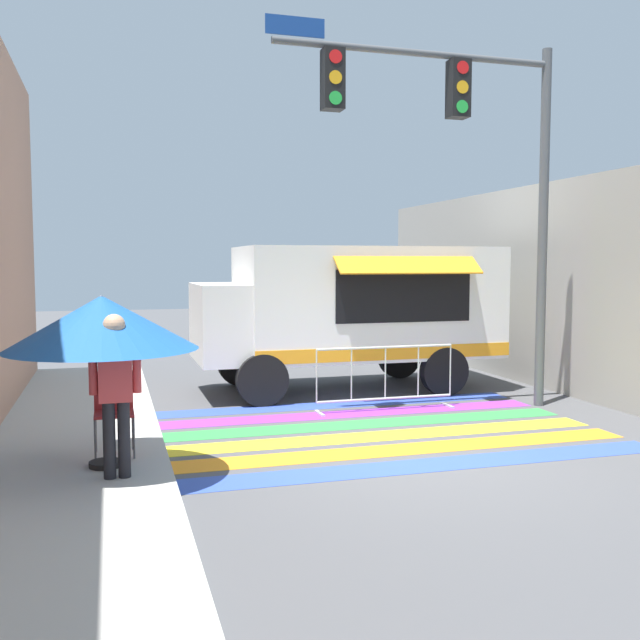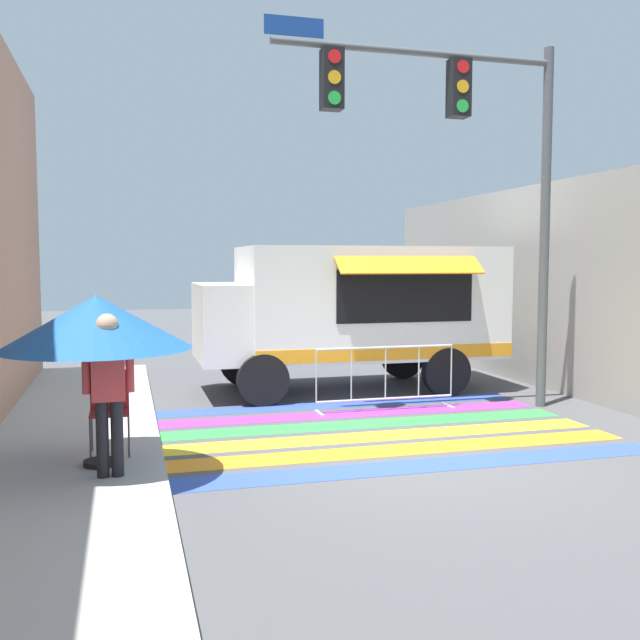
# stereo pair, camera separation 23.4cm
# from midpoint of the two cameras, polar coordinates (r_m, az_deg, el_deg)

# --- Properties ---
(ground_plane) EXTENTS (60.00, 60.00, 0.00)m
(ground_plane) POSITION_cam_midpoint_polar(r_m,az_deg,el_deg) (9.21, 8.02, -10.77)
(ground_plane) COLOR #4C4C4F
(concrete_wall_right) EXTENTS (0.20, 16.00, 3.96)m
(concrete_wall_right) POSITION_cam_midpoint_polar(r_m,az_deg,el_deg) (13.72, 20.32, 2.42)
(concrete_wall_right) COLOR #A39E93
(concrete_wall_right) RESTS_ON ground_plane
(crosswalk_painted) EXTENTS (6.40, 4.36, 0.01)m
(crosswalk_painted) POSITION_cam_midpoint_polar(r_m,az_deg,el_deg) (10.54, 4.80, -8.75)
(crosswalk_painted) COLOR #334FB2
(crosswalk_painted) RESTS_ON ground_plane
(food_truck) EXTENTS (5.67, 2.76, 2.73)m
(food_truck) POSITION_cam_midpoint_polar(r_m,az_deg,el_deg) (13.54, 2.66, 1.08)
(food_truck) COLOR white
(food_truck) RESTS_ON ground_plane
(traffic_signal_pole) EXTENTS (4.82, 0.29, 6.05)m
(traffic_signal_pole) POSITION_cam_midpoint_polar(r_m,az_deg,el_deg) (11.92, 11.73, 13.92)
(traffic_signal_pole) COLOR #515456
(traffic_signal_pole) RESTS_ON ground_plane
(patio_umbrella) EXTENTS (2.09, 2.09, 1.91)m
(patio_umbrella) POSITION_cam_midpoint_polar(r_m,az_deg,el_deg) (8.19, -16.67, -0.20)
(patio_umbrella) COLOR black
(patio_umbrella) RESTS_ON sidewalk_left
(folding_chair) EXTENTS (0.45, 0.45, 0.97)m
(folding_chair) POSITION_cam_midpoint_polar(r_m,az_deg,el_deg) (8.87, -15.76, -6.45)
(folding_chair) COLOR #4C4C51
(folding_chair) RESTS_ON sidewalk_left
(vendor_person) EXTENTS (0.53, 0.23, 1.74)m
(vendor_person) POSITION_cam_midpoint_polar(r_m,az_deg,el_deg) (7.80, -15.74, -4.95)
(vendor_person) COLOR black
(vendor_person) RESTS_ON sidewalk_left
(barricade_front) EXTENTS (2.39, 0.44, 1.07)m
(barricade_front) POSITION_cam_midpoint_polar(r_m,az_deg,el_deg) (11.83, 5.83, -4.65)
(barricade_front) COLOR #B7BABF
(barricade_front) RESTS_ON ground_plane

